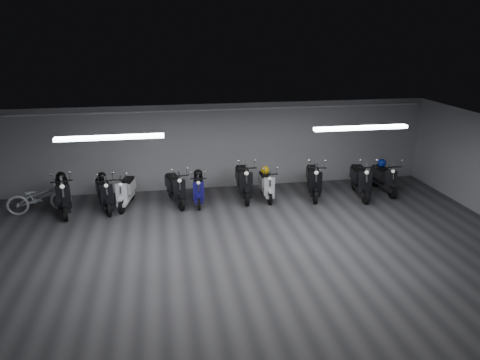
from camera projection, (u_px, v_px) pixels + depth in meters
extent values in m
cube|color=#343436|center=(249.00, 257.00, 10.64)|extent=(14.00, 10.00, 0.01)
cube|color=gray|center=(249.00, 139.00, 9.75)|extent=(14.00, 10.00, 0.01)
cube|color=gray|center=(220.00, 146.00, 14.87)|extent=(14.00, 0.01, 2.80)
cube|color=gray|center=(328.00, 347.00, 5.52)|extent=(14.00, 0.01, 2.80)
cube|color=white|center=(110.00, 137.00, 10.21)|extent=(2.40, 0.18, 0.08)
cube|color=white|center=(361.00, 128.00, 11.20)|extent=(2.40, 0.18, 0.08)
cylinder|color=white|center=(219.00, 110.00, 14.40)|extent=(13.60, 0.05, 0.05)
imported|color=white|center=(39.00, 194.00, 13.02)|extent=(1.81, 0.94, 1.12)
sphere|color=black|center=(61.00, 176.00, 13.07)|extent=(0.28, 0.28, 0.28)
sphere|color=black|center=(102.00, 176.00, 13.32)|extent=(0.27, 0.27, 0.27)
sphere|color=black|center=(198.00, 174.00, 13.80)|extent=(0.27, 0.27, 0.27)
sphere|color=#EBB10D|center=(265.00, 170.00, 14.19)|extent=(0.26, 0.26, 0.26)
sphere|color=navy|center=(382.00, 163.00, 14.72)|extent=(0.28, 0.28, 0.28)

